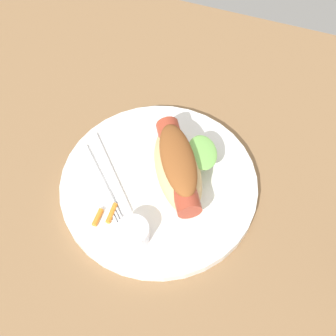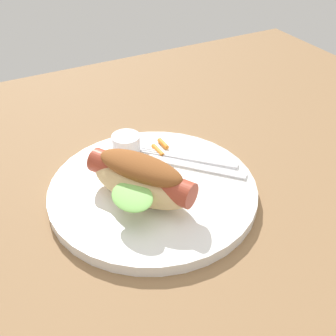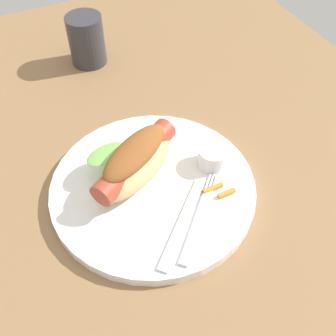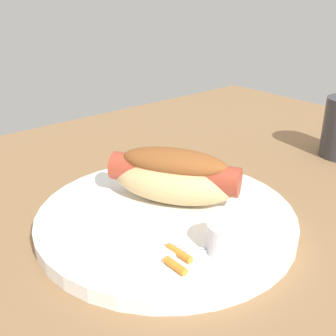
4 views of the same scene
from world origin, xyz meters
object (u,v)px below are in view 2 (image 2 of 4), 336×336
sauce_ramekin (126,144)px  fork (190,158)px  hot_dog (141,179)px  plate (153,191)px  carrot_garnish (160,147)px  knife (196,167)px

sauce_ramekin → fork: bearing=-39.4°
sauce_ramekin → hot_dog: bearing=-103.2°
plate → carrot_garnish: 9.36cm
sauce_ramekin → fork: sauce_ramekin is taller
plate → sauce_ramekin: (0.14, 9.44, 2.28)cm
plate → fork: size_ratio=2.49×
plate → knife: 7.61cm
fork → sauce_ramekin: bearing=4.9°
knife → sauce_ramekin: bearing=-2.5°
hot_dog → carrot_garnish: size_ratio=3.83×
plate → knife: size_ratio=1.93×
plate → carrot_garnish: size_ratio=7.10×
hot_dog → sauce_ramekin: hot_dog is taller
plate → hot_dog: (-2.43, -1.49, 4.09)cm
hot_dog → knife: hot_dog is taller
carrot_garnish → knife: bearing=-70.8°
knife → carrot_garnish: (-2.37, 6.79, 0.18)cm
plate → carrot_garnish: bearing=56.6°
plate → carrot_garnish: (5.12, 7.75, 1.16)cm
hot_dog → fork: hot_dog is taller
hot_dog → carrot_garnish: (7.55, 9.24, -2.93)cm
sauce_ramekin → knife: 11.29cm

